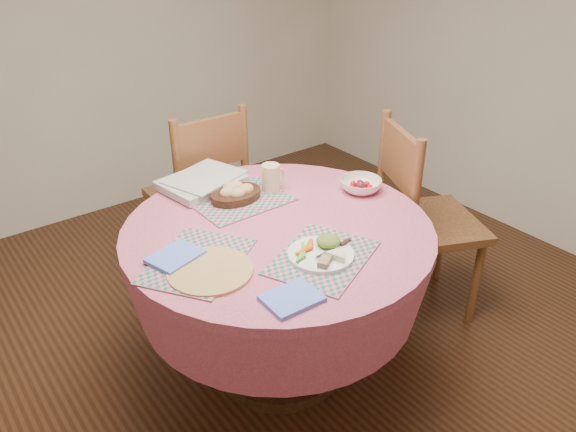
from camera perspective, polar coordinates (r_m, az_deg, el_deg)
name	(u,v)px	position (r m, az deg, el deg)	size (l,w,h in m)	color
ground	(279,367)	(2.68, -0.88, -15.09)	(4.00, 4.00, 0.00)	#331C0F
dining_table	(278,267)	(2.33, -0.98, -5.20)	(1.24, 1.24, 0.75)	#C65C73
chair_right	(421,216)	(2.83, 13.37, -0.02)	(0.60, 0.61, 1.02)	brown
chair_back	(202,191)	(3.05, -8.73, 2.51)	(0.47, 0.45, 1.00)	brown
placemat_front	(322,257)	(2.03, 3.52, -4.22)	(0.40, 0.30, 0.01)	#136F67
placemat_left	(198,261)	(2.03, -9.17, -4.54)	(0.40, 0.30, 0.01)	#136F67
placemat_back	(241,200)	(2.43, -4.84, 1.63)	(0.40, 0.30, 0.01)	#136F67
wicker_trivet	(210,271)	(1.97, -7.91, -5.54)	(0.30, 0.30, 0.01)	#A48747
napkin_near	(292,298)	(1.82, 0.40, -8.37)	(0.18, 0.14, 0.01)	#5A7BE9
napkin_far	(175,257)	(2.05, -11.37, -4.06)	(0.18, 0.14, 0.01)	#5A7BE9
dinner_plate	(324,252)	(2.02, 3.65, -3.68)	(0.24, 0.25, 0.05)	white
bread_bowl	(236,192)	(2.42, -5.34, 2.42)	(0.23, 0.23, 0.08)	black
latte_mug	(271,178)	(2.47, -1.70, 3.92)	(0.12, 0.08, 0.12)	beige
fruit_bowl	(361,185)	(2.51, 7.39, 3.11)	(0.22, 0.22, 0.06)	white
newspaper_stack	(202,181)	(2.56, -8.74, 3.49)	(0.40, 0.34, 0.04)	silver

